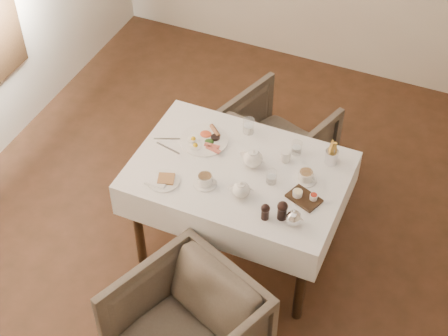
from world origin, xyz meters
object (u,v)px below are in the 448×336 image
breakfast_plate (205,139)px  armchair_far (276,142)px  table (239,183)px  teapot_centre (253,158)px  armchair_near (186,333)px

breakfast_plate → armchair_far: bearing=43.0°
table → teapot_centre: size_ratio=7.81×
armchair_near → teapot_centre: 1.08m
teapot_centre → table: bearing=-126.7°
armchair_far → table: bearing=110.1°
teapot_centre → breakfast_plate: bearing=174.8°
armchair_near → breakfast_plate: (-0.36, 1.05, 0.44)m
table → teapot_centre: (0.06, 0.06, 0.18)m
armchair_far → breakfast_plate: size_ratio=2.27×
table → armchair_far: (-0.03, 0.78, -0.33)m
breakfast_plate → teapot_centre: teapot_centre is taller
table → armchair_far: 0.84m
table → armchair_near: bearing=-85.8°
armchair_far → teapot_centre: bearing=115.2°
breakfast_plate → teapot_centre: size_ratio=1.84×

